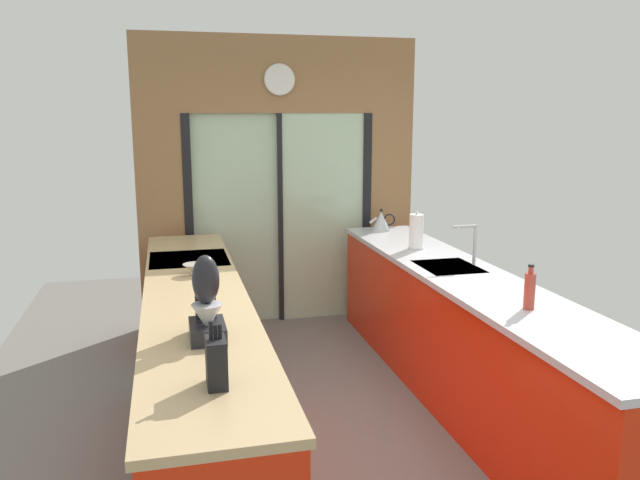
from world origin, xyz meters
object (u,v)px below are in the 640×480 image
object	(u,v)px
kettle	(381,221)
soap_bottle	(530,290)
stand_mixer	(207,307)
oven_range	(192,317)
knife_block	(216,362)
paper_towel_roll	(416,232)
mixing_bowl	(195,269)

from	to	relation	value
kettle	soap_bottle	size ratio (longest dim) A/B	1.00
stand_mixer	soap_bottle	distance (m)	1.78
oven_range	knife_block	distance (m)	2.42
kettle	paper_towel_roll	world-z (taller)	paper_towel_roll
knife_block	stand_mixer	world-z (taller)	stand_mixer
oven_range	kettle	world-z (taller)	kettle
soap_bottle	paper_towel_roll	xyz separation A→B (m)	(-0.00, 1.65, 0.03)
knife_block	kettle	size ratio (longest dim) A/B	1.07
knife_block	paper_towel_roll	size ratio (longest dim) A/B	0.88
kettle	knife_block	bearing A→B (deg)	-119.78
mixing_bowl	knife_block	size ratio (longest dim) A/B	0.58
oven_range	knife_block	bearing A→B (deg)	-89.55
soap_bottle	paper_towel_roll	distance (m)	1.65
soap_bottle	stand_mixer	bearing A→B (deg)	-178.35
mixing_bowl	kettle	bearing A→B (deg)	35.72
paper_towel_roll	stand_mixer	bearing A→B (deg)	-136.27
knife_block	soap_bottle	bearing A→B (deg)	18.91
kettle	paper_towel_roll	bearing A→B (deg)	-90.14
oven_range	soap_bottle	bearing A→B (deg)	-44.02
oven_range	stand_mixer	size ratio (longest dim) A/B	2.19
oven_range	paper_towel_roll	world-z (taller)	paper_towel_roll
oven_range	paper_towel_roll	xyz separation A→B (m)	(1.80, -0.09, 0.60)
soap_bottle	mixing_bowl	bearing A→B (deg)	145.52
kettle	soap_bottle	xyz separation A→B (m)	(-0.00, -2.50, 0.02)
mixing_bowl	kettle	world-z (taller)	kettle
stand_mixer	kettle	xyz separation A→B (m)	(1.78, 2.56, -0.07)
stand_mixer	paper_towel_roll	xyz separation A→B (m)	(1.78, 1.70, -0.02)
mixing_bowl	stand_mixer	xyz separation A→B (m)	(0.00, -1.27, 0.12)
oven_range	knife_block	world-z (taller)	knife_block
kettle	soap_bottle	distance (m)	2.50
oven_range	kettle	bearing A→B (deg)	23.05
stand_mixer	paper_towel_roll	distance (m)	2.46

